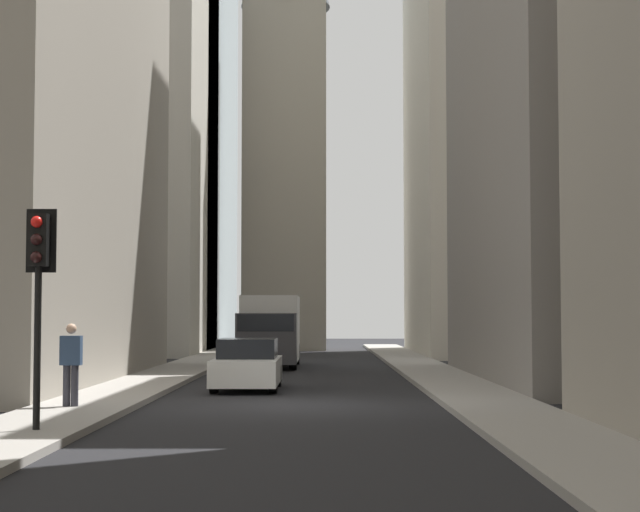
# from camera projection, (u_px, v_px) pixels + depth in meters

# --- Properties ---
(ground_plane) EXTENTS (135.00, 135.00, 0.00)m
(ground_plane) POSITION_uv_depth(u_px,v_px,m) (293.00, 405.00, 24.42)
(ground_plane) COLOR black
(sidewalk_right) EXTENTS (90.00, 2.20, 0.14)m
(sidewalk_right) POSITION_uv_depth(u_px,v_px,m) (99.00, 401.00, 24.43)
(sidewalk_right) COLOR gray
(sidewalk_right) RESTS_ON ground_plane
(sidewalk_left) EXTENTS (90.00, 2.20, 0.14)m
(sidewalk_left) POSITION_uv_depth(u_px,v_px,m) (486.00, 402.00, 24.41)
(sidewalk_left) COLOR gray
(sidewalk_left) RESTS_ON ground_plane
(building_left_far) EXTENTS (15.46, 10.00, 33.84)m
(building_left_far) POSITION_uv_depth(u_px,v_px,m) (508.00, 36.00, 55.97)
(building_left_far) COLOR beige
(building_left_far) RESTS_ON ground_plane
(building_left_midfar) EXTENTS (16.48, 10.00, 20.29)m
(building_left_midfar) POSITION_uv_depth(u_px,v_px,m) (635.00, 60.00, 33.30)
(building_left_midfar) COLOR gray
(building_left_midfar) RESTS_ON ground_plane
(building_right_far) EXTENTS (13.19, 10.00, 21.59)m
(building_right_far) POSITION_uv_depth(u_px,v_px,m) (114.00, 154.00, 56.89)
(building_right_far) COLOR #B7B2A5
(building_right_far) RESTS_ON ground_plane
(church_spire) EXTENTS (5.40, 5.40, 31.32)m
(church_spire) POSITION_uv_depth(u_px,v_px,m) (286.00, 79.00, 63.63)
(church_spire) COLOR #A8A091
(church_spire) RESTS_ON ground_plane
(delivery_truck) EXTENTS (6.46, 2.25, 2.84)m
(delivery_truck) POSITION_uv_depth(u_px,v_px,m) (270.00, 330.00, 41.86)
(delivery_truck) COLOR silver
(delivery_truck) RESTS_ON ground_plane
(sedan_white) EXTENTS (4.30, 1.78, 1.42)m
(sedan_white) POSITION_uv_depth(u_px,v_px,m) (247.00, 366.00, 29.25)
(sedan_white) COLOR silver
(sedan_white) RESTS_ON ground_plane
(traffic_light_foreground) EXTENTS (0.43, 0.52, 3.77)m
(traffic_light_foreground) POSITION_uv_depth(u_px,v_px,m) (38.00, 266.00, 17.93)
(traffic_light_foreground) COLOR black
(traffic_light_foreground) RESTS_ON sidewalk_right
(pedestrian) EXTENTS (0.26, 0.44, 1.76)m
(pedestrian) POSITION_uv_depth(u_px,v_px,m) (71.00, 361.00, 22.38)
(pedestrian) COLOR #33333D
(pedestrian) RESTS_ON sidewalk_right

